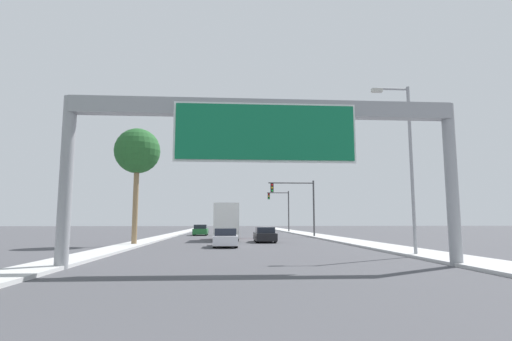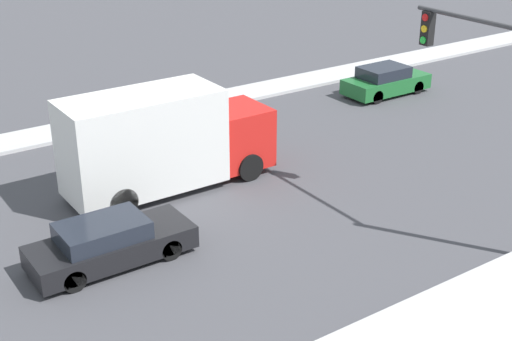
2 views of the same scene
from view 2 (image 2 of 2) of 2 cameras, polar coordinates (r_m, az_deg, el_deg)
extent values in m
cube|color=#BABABA|center=(41.26, 11.50, 8.58)|extent=(2.00, 120.00, 0.15)
cube|color=black|center=(20.79, -11.46, -5.99)|extent=(1.81, 4.69, 0.66)
cube|color=#1E232D|center=(20.43, -12.20, -4.74)|extent=(1.59, 2.44, 0.51)
cylinder|color=black|center=(22.01, -8.80, -4.54)|extent=(0.22, 0.64, 0.64)
cylinder|color=black|center=(20.76, -6.85, -6.29)|extent=(0.22, 0.64, 0.64)
cylinder|color=black|center=(21.13, -15.91, -6.55)|extent=(0.22, 0.64, 0.64)
cylinder|color=black|center=(19.82, -14.35, -8.54)|extent=(0.22, 0.64, 0.64)
cube|color=#1E662D|center=(35.33, 10.36, 6.84)|extent=(1.83, 4.33, 0.70)
cube|color=#1E232D|center=(35.01, 10.18, 7.76)|extent=(1.61, 2.25, 0.54)
cylinder|color=black|center=(36.85, 10.97, 7.17)|extent=(0.22, 0.64, 0.64)
cylinder|color=black|center=(35.79, 12.79, 6.51)|extent=(0.22, 0.64, 0.64)
cylinder|color=black|center=(35.06, 7.83, 6.52)|extent=(0.22, 0.64, 0.64)
cylinder|color=black|center=(33.94, 9.64, 5.82)|extent=(0.22, 0.64, 0.64)
cube|color=red|center=(25.94, -1.59, 2.84)|extent=(2.16, 2.07, 2.13)
cube|color=silver|center=(24.08, -9.03, 2.28)|extent=(2.35, 5.33, 3.28)
cylinder|color=black|center=(27.03, -2.95, 1.74)|extent=(0.28, 1.00, 1.00)
cylinder|color=black|center=(25.42, -0.50, 0.28)|extent=(0.28, 1.00, 1.00)
cylinder|color=black|center=(25.04, -12.60, -0.72)|extent=(0.28, 1.00, 1.00)
cylinder|color=black|center=(23.30, -10.63, -2.49)|extent=(0.28, 1.00, 1.00)
cylinder|color=#3D3D3F|center=(21.53, 18.18, 11.16)|extent=(5.39, 0.14, 0.14)
cube|color=black|center=(23.07, 13.57, 11.01)|extent=(0.35, 0.28, 1.05)
cylinder|color=red|center=(22.88, 13.38, 11.82)|extent=(0.22, 0.04, 0.22)
cylinder|color=yellow|center=(22.95, 13.30, 10.97)|extent=(0.22, 0.04, 0.22)
cylinder|color=green|center=(23.03, 13.21, 10.12)|extent=(0.22, 0.04, 0.22)
camera|label=1|loc=(37.19, -84.78, -12.72)|focal=28.00mm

